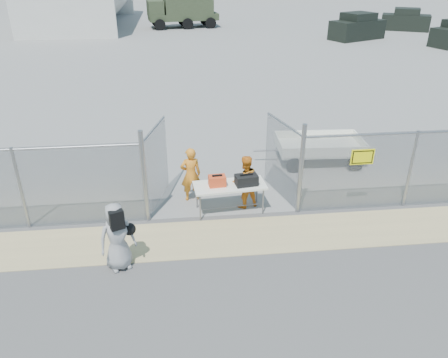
{
  "coord_description": "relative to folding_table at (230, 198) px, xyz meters",
  "views": [
    {
      "loc": [
        -1.08,
        -7.86,
        6.16
      ],
      "look_at": [
        0.0,
        2.0,
        1.1
      ],
      "focal_mm": 35.0,
      "sensor_mm": 36.0,
      "label": 1
    }
  ],
  "objects": [
    {
      "name": "ground",
      "position": [
        -0.18,
        -2.23,
        -0.4
      ],
      "size": [
        160.0,
        160.0,
        0.0
      ],
      "primitive_type": "plane",
      "color": "#474545"
    },
    {
      "name": "tarmac_inside",
      "position": [
        -0.18,
        39.77,
        -0.4
      ],
      "size": [
        160.0,
        80.0,
        0.01
      ],
      "primitive_type": "cube",
      "color": "gray",
      "rests_on": "ground"
    },
    {
      "name": "dirt_strip",
      "position": [
        -0.18,
        -1.23,
        -0.4
      ],
      "size": [
        44.0,
        1.6,
        0.01
      ],
      "primitive_type": "cube",
      "color": "tan",
      "rests_on": "ground"
    },
    {
      "name": "chain_link_fence",
      "position": [
        -0.18,
        -0.23,
        0.7
      ],
      "size": [
        40.0,
        0.2,
        2.2
      ],
      "primitive_type": null,
      "color": "gray",
      "rests_on": "ground"
    },
    {
      "name": "folding_table",
      "position": [
        0.0,
        0.0,
        0.0
      ],
      "size": [
        1.96,
        0.95,
        0.81
      ],
      "primitive_type": null,
      "rotation": [
        0.0,
        0.0,
        0.09
      ],
      "color": "white",
      "rests_on": "ground"
    },
    {
      "name": "orange_bag",
      "position": [
        -0.33,
        -0.02,
        0.54
      ],
      "size": [
        0.46,
        0.33,
        0.27
      ],
      "primitive_type": "cube",
      "rotation": [
        0.0,
        0.0,
        0.08
      ],
      "color": "#F04A20",
      "rests_on": "folding_table"
    },
    {
      "name": "black_duffel",
      "position": [
        0.44,
        -0.05,
        0.54
      ],
      "size": [
        0.62,
        0.42,
        0.28
      ],
      "primitive_type": "cube",
      "rotation": [
        0.0,
        0.0,
        0.15
      ],
      "color": "black",
      "rests_on": "folding_table"
    },
    {
      "name": "security_worker_left",
      "position": [
        -0.99,
        0.74,
        0.39
      ],
      "size": [
        0.62,
        0.45,
        1.58
      ],
      "primitive_type": "imported",
      "rotation": [
        0.0,
        0.0,
        3.27
      ],
      "color": "orange",
      "rests_on": "ground"
    },
    {
      "name": "security_worker_right",
      "position": [
        0.44,
        0.22,
        0.35
      ],
      "size": [
        0.88,
        0.77,
        1.5
      ],
      "primitive_type": "imported",
      "rotation": [
        0.0,
        0.0,
        3.47
      ],
      "color": "orange",
      "rests_on": "ground"
    },
    {
      "name": "visitor",
      "position": [
        -2.7,
        -2.11,
        0.39
      ],
      "size": [
        0.91,
        0.76,
        1.59
      ],
      "primitive_type": "imported",
      "rotation": [
        0.0,
        0.0,
        0.39
      ],
      "color": "gray",
      "rests_on": "ground"
    },
    {
      "name": "utility_trailer",
      "position": [
        3.36,
        2.88,
        0.04
      ],
      "size": [
        3.72,
        2.05,
        0.88
      ],
      "primitive_type": null,
      "rotation": [
        0.0,
        0.0,
        -0.05
      ],
      "color": "white",
      "rests_on": "ground"
    },
    {
      "name": "military_truck",
      "position": [
        -0.32,
        34.63,
        1.16
      ],
      "size": [
        6.85,
        3.35,
        3.13
      ],
      "primitive_type": null,
      "rotation": [
        0.0,
        0.0,
        0.15
      ],
      "color": "#333F27",
      "rests_on": "ground"
    },
    {
      "name": "parked_vehicle_near",
      "position": [
        13.81,
        26.26,
        0.63
      ],
      "size": [
        5.01,
        3.81,
        2.07
      ],
      "primitive_type": null,
      "rotation": [
        0.0,
        0.0,
        0.44
      ],
      "color": "black",
      "rests_on": "ground"
    },
    {
      "name": "parked_vehicle_mid",
      "position": [
        20.21,
        30.62,
        0.55
      ],
      "size": [
        4.63,
        3.61,
        1.91
      ],
      "primitive_type": null,
      "rotation": [
        0.0,
        0.0,
        -0.47
      ],
      "color": "black",
      "rests_on": "ground"
    }
  ]
}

